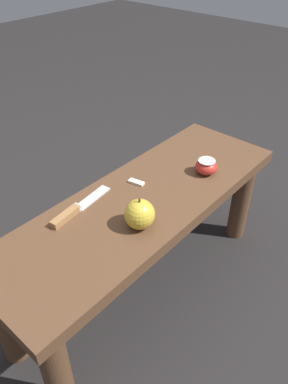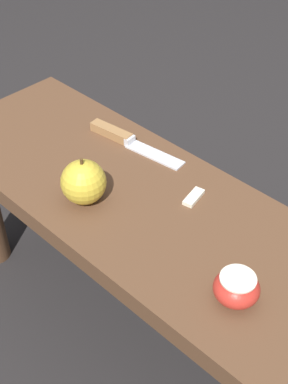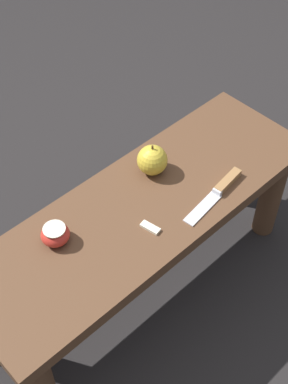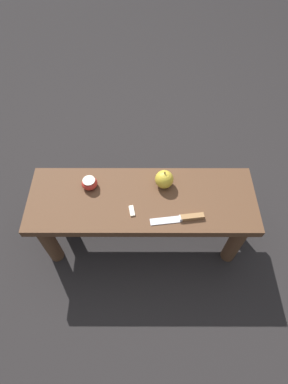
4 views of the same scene
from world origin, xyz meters
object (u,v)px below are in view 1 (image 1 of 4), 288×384
wooden_bench (143,220)px  knife (73,211)px  apple_cut (206,166)px  apple_whole (140,214)px

wooden_bench → knife: bearing=150.4°
wooden_bench → apple_cut: 0.27m
apple_whole → apple_cut: 0.34m
wooden_bench → apple_cut: apple_cut is taller
apple_whole → apple_cut: (0.34, 0.01, -0.02)m
knife → apple_cut: size_ratio=3.24×
wooden_bench → knife: 0.23m
apple_cut → apple_whole: bearing=-178.3°
apple_cut → wooden_bench: bearing=164.8°
knife → apple_whole: apple_whole is taller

